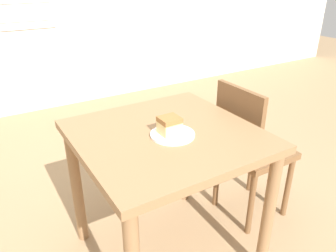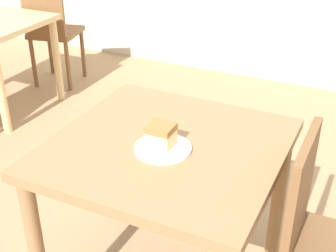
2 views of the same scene
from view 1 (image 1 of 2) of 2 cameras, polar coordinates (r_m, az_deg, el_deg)
name	(u,v)px [view 1 (image 1 of 2)]	position (r m, az deg, el deg)	size (l,w,h in m)	color
dining_table_near	(166,155)	(1.61, -0.29, -5.08)	(0.84, 0.83, 0.77)	olive
chair_near_window	(249,148)	(2.05, 13.89, -3.72)	(0.38, 0.38, 0.89)	brown
plate	(173,134)	(1.52, 0.80, -1.49)	(0.21, 0.21, 0.01)	white
cake_slice	(170,125)	(1.50, 0.26, 0.12)	(0.09, 0.09, 0.08)	#E0C67F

